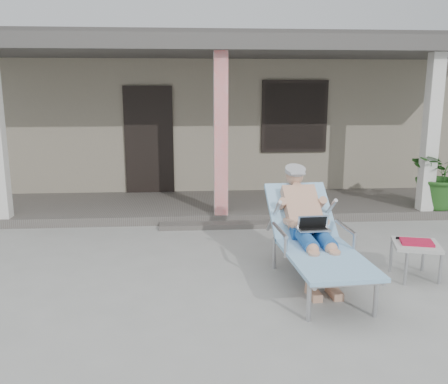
{
  "coord_description": "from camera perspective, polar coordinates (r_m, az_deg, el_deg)",
  "views": [
    {
      "loc": [
        -0.51,
        -5.47,
        2.16
      ],
      "look_at": [
        -0.06,
        0.6,
        0.85
      ],
      "focal_mm": 38.0,
      "sensor_mm": 36.0,
      "label": 1
    }
  ],
  "objects": [
    {
      "name": "house",
      "position": [
        11.99,
        -1.8,
        9.76
      ],
      "size": [
        10.4,
        5.4,
        3.3
      ],
      "color": "#9D937D",
      "rests_on": "ground"
    },
    {
      "name": "porch_overhang",
      "position": [
        8.46,
        -0.78,
        16.39
      ],
      "size": [
        10.0,
        2.3,
        2.85
      ],
      "color": "silver",
      "rests_on": "porch_deck"
    },
    {
      "name": "lounger",
      "position": [
        5.47,
        10.55,
        -2.21
      ],
      "size": [
        0.89,
        2.09,
        1.33
      ],
      "rotation": [
        0.0,
        0.0,
        0.06
      ],
      "color": "#B7B7BC",
      "rests_on": "ground"
    },
    {
      "name": "porch_deck",
      "position": [
        8.74,
        -0.75,
        -1.67
      ],
      "size": [
        10.0,
        2.0,
        0.15
      ],
      "primitive_type": "cube",
      "color": "#605B56",
      "rests_on": "ground"
    },
    {
      "name": "side_table",
      "position": [
        5.97,
        22.12,
        -6.11
      ],
      "size": [
        0.62,
        0.62,
        0.45
      ],
      "rotation": [
        0.0,
        0.0,
        -0.27
      ],
      "color": "#B8B8B2",
      "rests_on": "ground"
    },
    {
      "name": "ground",
      "position": [
        5.9,
        1.05,
        -9.32
      ],
      "size": [
        60.0,
        60.0,
        0.0
      ],
      "primitive_type": "plane",
      "color": "#9E9E99",
      "rests_on": "ground"
    },
    {
      "name": "potted_palm",
      "position": [
        8.99,
        24.54,
        2.07
      ],
      "size": [
        1.2,
        1.07,
        1.22
      ],
      "primitive_type": "imported",
      "rotation": [
        0.0,
        0.0,
        0.11
      ],
      "color": "#26591E",
      "rests_on": "porch_deck"
    },
    {
      "name": "porch_step",
      "position": [
        7.64,
        -0.22,
        -3.99
      ],
      "size": [
        2.0,
        0.3,
        0.07
      ],
      "primitive_type": "cube",
      "color": "#605B56",
      "rests_on": "ground"
    }
  ]
}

